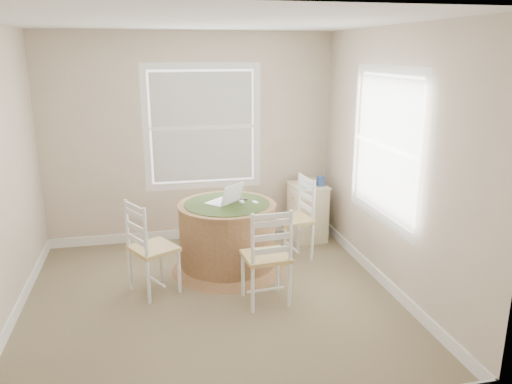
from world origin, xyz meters
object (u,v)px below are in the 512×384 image
object	(u,v)px
chair_left	(153,248)
chair_right	(292,219)
corner_chest	(307,212)
round_table	(227,234)
laptop	(225,200)
chair_near	(266,256)

from	to	relation	value
chair_left	chair_right	xyz separation A→B (m)	(1.60, 0.56, 0.00)
chair_right	corner_chest	size ratio (longest dim) A/B	1.31
round_table	chair_right	distance (m)	0.82
round_table	chair_right	bearing A→B (deg)	-2.65
chair_left	corner_chest	size ratio (longest dim) A/B	1.31
laptop	chair_left	bearing A→B (deg)	-13.47
chair_left	chair_right	bearing A→B (deg)	-99.27
chair_right	corner_chest	distance (m)	0.67
corner_chest	chair_right	bearing A→B (deg)	-128.26
chair_near	corner_chest	xyz separation A→B (m)	(0.92, 1.56, -0.11)
chair_right	laptop	world-z (taller)	laptop
chair_left	chair_right	world-z (taller)	same
chair_near	laptop	size ratio (longest dim) A/B	2.14
round_table	chair_near	bearing A→B (deg)	-89.06
chair_left	chair_near	size ratio (longest dim) A/B	1.00
chair_left	laptop	distance (m)	0.96
corner_chest	chair_near	bearing A→B (deg)	-125.62
chair_left	corner_chest	bearing A→B (deg)	-89.04
round_table	laptop	size ratio (longest dim) A/B	2.82
chair_left	laptop	bearing A→B (deg)	-90.27
chair_right	round_table	bearing A→B (deg)	-85.80
chair_left	corner_chest	world-z (taller)	chair_left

